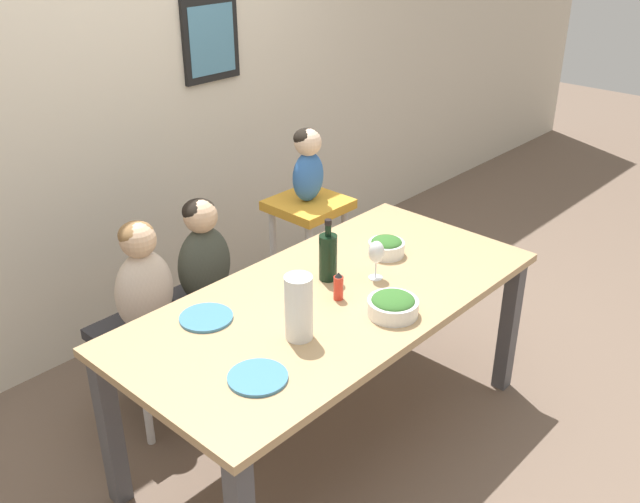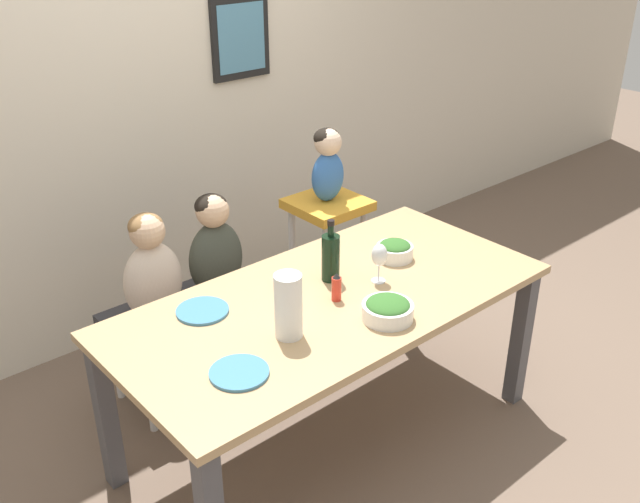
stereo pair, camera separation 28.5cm
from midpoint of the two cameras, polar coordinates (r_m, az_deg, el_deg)
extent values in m
plane|color=#705B4C|center=(3.33, 3.30, -14.63)|extent=(14.00, 14.00, 0.00)
cube|color=beige|center=(3.74, -11.91, 13.16)|extent=(10.00, 0.06, 2.70)
cube|color=black|center=(3.99, -4.29, 16.68)|extent=(0.36, 0.02, 0.43)
cube|color=teal|center=(3.98, -4.17, 16.65)|extent=(0.30, 0.00, 0.36)
cube|color=tan|center=(2.90, 3.67, -3.99)|extent=(1.82, 0.88, 0.03)
cube|color=#4C4C51|center=(3.49, 18.06, -6.67)|extent=(0.07, 0.07, 0.70)
cube|color=#4C4C51|center=(2.97, -14.07, -12.68)|extent=(0.07, 0.07, 0.70)
cube|color=#4C4C51|center=(3.85, 8.66, -2.20)|extent=(0.07, 0.07, 0.70)
cylinder|color=silver|center=(3.28, -11.04, -11.17)|extent=(0.04, 0.04, 0.41)
cylinder|color=silver|center=(3.41, -6.39, -9.12)|extent=(0.04, 0.04, 0.41)
cylinder|color=silver|center=(3.52, -13.76, -8.61)|extent=(0.04, 0.04, 0.41)
cylinder|color=silver|center=(3.64, -9.32, -6.81)|extent=(0.04, 0.04, 0.41)
cube|color=#2D2D33|center=(3.33, -10.45, -5.65)|extent=(0.43, 0.43, 0.05)
cylinder|color=silver|center=(3.42, -6.22, -9.04)|extent=(0.04, 0.04, 0.41)
cylinder|color=silver|center=(3.57, -2.00, -7.11)|extent=(0.04, 0.04, 0.41)
cylinder|color=silver|center=(3.64, -9.16, -6.75)|extent=(0.04, 0.04, 0.41)
cylinder|color=silver|center=(3.79, -5.08, -5.04)|extent=(0.04, 0.04, 0.41)
cube|color=#2D2D33|center=(3.48, -5.79, -3.78)|extent=(0.43, 0.43, 0.05)
cylinder|color=silver|center=(3.74, 2.59, -2.78)|extent=(0.04, 0.04, 0.71)
cylinder|color=silver|center=(3.91, 5.49, -1.48)|extent=(0.04, 0.04, 0.71)
cylinder|color=silver|center=(3.92, -0.15, -1.30)|extent=(0.04, 0.04, 0.71)
cylinder|color=silver|center=(4.08, 2.75, -0.11)|extent=(0.04, 0.04, 0.71)
cube|color=gold|center=(3.74, 2.79, 3.72)|extent=(0.37, 0.36, 0.05)
ellipsoid|color=beige|center=(3.22, -10.76, -2.44)|extent=(0.28, 0.17, 0.38)
sphere|color=#D6AD89|center=(3.11, -11.15, 1.53)|extent=(0.16, 0.16, 0.16)
ellipsoid|color=olive|center=(3.11, -11.27, 1.97)|extent=(0.15, 0.15, 0.11)
ellipsoid|color=#3D4238|center=(3.37, -5.95, -0.66)|extent=(0.28, 0.17, 0.38)
sphere|color=#D6AD89|center=(3.27, -6.15, 3.18)|extent=(0.16, 0.16, 0.16)
ellipsoid|color=black|center=(3.27, -6.27, 3.61)|extent=(0.15, 0.15, 0.11)
ellipsoid|color=#3366B2|center=(3.68, 2.85, 5.97)|extent=(0.19, 0.12, 0.26)
sphere|color=beige|center=(3.62, 2.91, 8.69)|extent=(0.14, 0.14, 0.14)
ellipsoid|color=black|center=(3.62, 2.83, 9.04)|extent=(0.14, 0.13, 0.10)
cylinder|color=black|center=(2.97, 3.60, -0.59)|extent=(0.08, 0.08, 0.20)
cylinder|color=black|center=(2.91, 3.68, 1.80)|extent=(0.03, 0.03, 0.07)
cylinder|color=black|center=(2.90, 3.69, 2.25)|extent=(0.03, 0.03, 0.02)
cylinder|color=white|center=(2.58, 0.61, -4.48)|extent=(0.10, 0.10, 0.25)
cylinder|color=white|center=(3.02, 7.38, -2.40)|extent=(0.06, 0.06, 0.00)
cylinder|color=white|center=(3.00, 7.42, -1.78)|extent=(0.01, 0.01, 0.07)
ellipsoid|color=white|center=(2.97, 7.52, -0.35)|extent=(0.07, 0.07, 0.10)
cylinder|color=white|center=(2.76, 8.40, -4.86)|extent=(0.20, 0.20, 0.06)
ellipsoid|color=#336628|center=(2.74, 8.44, -4.29)|extent=(0.17, 0.17, 0.04)
cylinder|color=white|center=(3.20, 8.54, -0.10)|extent=(0.16, 0.16, 0.06)
ellipsoid|color=#336628|center=(3.19, 8.57, 0.40)|extent=(0.14, 0.14, 0.04)
cylinder|color=teal|center=(2.45, -3.15, -9.76)|extent=(0.21, 0.21, 0.01)
cylinder|color=teal|center=(2.80, -6.53, -4.82)|extent=(0.21, 0.21, 0.01)
cylinder|color=red|center=(2.85, 4.19, -3.09)|extent=(0.04, 0.04, 0.10)
cone|color=black|center=(2.82, 4.23, -2.01)|extent=(0.03, 0.03, 0.02)
camera|label=1|loc=(0.14, -87.14, 1.45)|focal=40.00mm
camera|label=2|loc=(0.14, 92.86, -1.45)|focal=40.00mm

